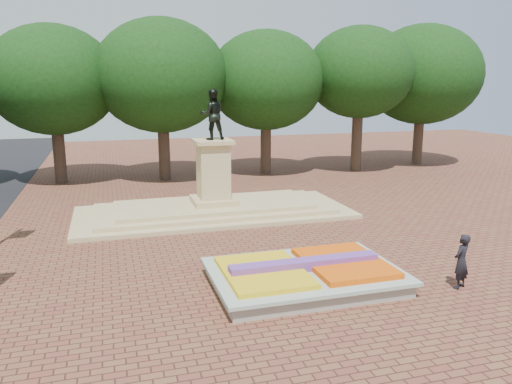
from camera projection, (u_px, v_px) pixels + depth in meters
ground at (259, 268)px, 18.48m from camera, size 90.00×90.00×0.00m
flower_bed at (305, 274)px, 16.81m from camera, size 6.30×4.30×0.91m
monument at (214, 198)px, 25.78m from camera, size 14.00×6.00×6.40m
tree_row_back at (215, 83)px, 34.55m from camera, size 44.80×8.80×10.43m
pedestrian at (461, 261)px, 16.47m from camera, size 0.81×0.70×1.87m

